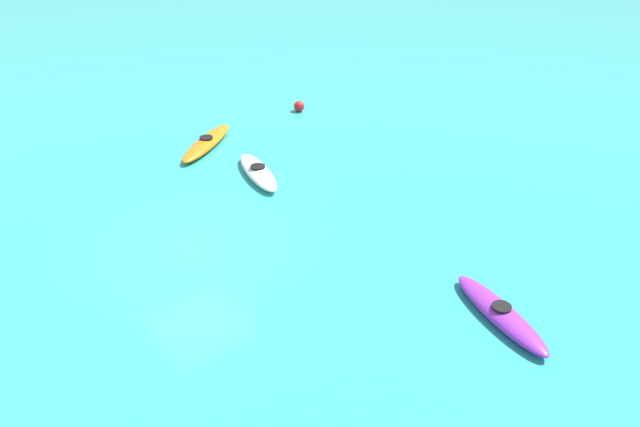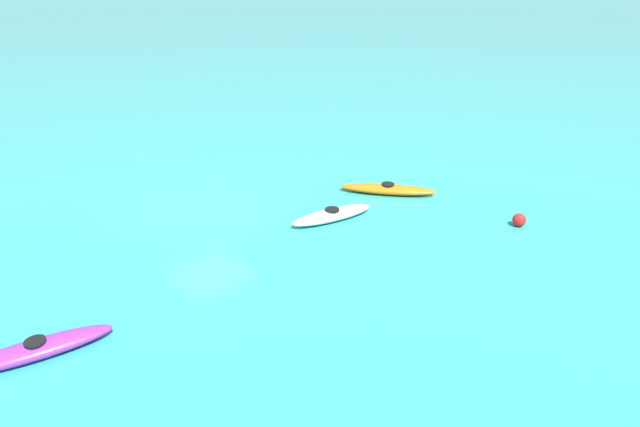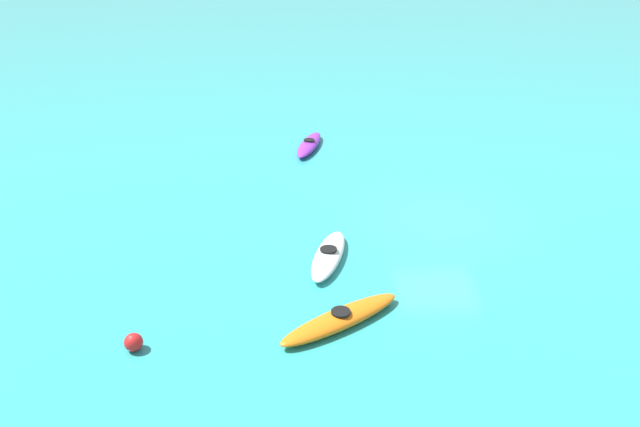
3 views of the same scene
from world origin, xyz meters
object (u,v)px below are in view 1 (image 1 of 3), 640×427
kayak_purple (500,313)px  kayak_orange (207,143)px  kayak_white (258,172)px  buoy_red (299,106)px

kayak_purple → kayak_orange: (-11.82, -0.92, -0.00)m
kayak_white → buoy_red: buoy_red is taller
kayak_purple → buoy_red: bearing=164.6°
kayak_purple → kayak_white: same height
kayak_purple → buoy_red: buoy_red is taller
kayak_orange → buoy_red: bearing=102.0°
kayak_orange → kayak_white: size_ratio=1.05×
kayak_orange → kayak_white: same height
kayak_purple → kayak_orange: 11.86m
kayak_white → kayak_purple: bearing=4.3°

